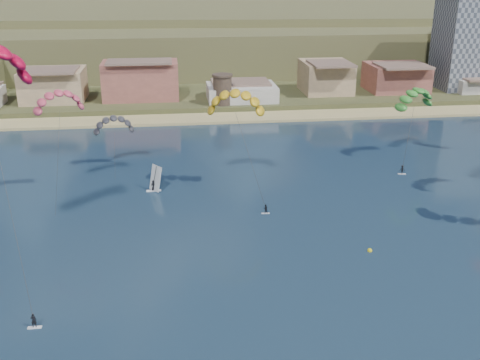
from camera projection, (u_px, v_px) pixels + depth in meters
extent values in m
cube|color=tan|center=(207.00, 118.00, 157.62)|extent=(2200.00, 12.00, 0.90)
cube|color=brown|center=(176.00, 4.00, 579.27)|extent=(2200.00, 900.00, 4.00)
cube|color=brown|center=(277.00, 33.00, 264.72)|extent=(320.00, 150.00, 15.00)
cube|color=brown|center=(107.00, 23.00, 292.29)|extent=(380.00, 170.00, 18.00)
cube|color=gray|center=(472.00, 40.00, 181.73)|extent=(20.00, 16.00, 30.00)
cylinder|color=#47382D|center=(222.00, 90.00, 163.58)|extent=(5.20, 5.20, 8.00)
cylinder|color=#47382D|center=(222.00, 75.00, 162.06)|extent=(5.82, 5.82, 0.60)
cube|color=silver|center=(35.00, 327.00, 67.91)|extent=(1.62, 0.50, 0.11)
imported|color=black|center=(34.00, 320.00, 67.56)|extent=(0.68, 0.45, 1.86)
cylinder|color=#262626|center=(8.00, 199.00, 69.80)|extent=(0.05, 0.05, 29.36)
cube|color=silver|center=(265.00, 213.00, 98.65)|extent=(1.41, 0.51, 0.09)
imported|color=black|center=(266.00, 209.00, 98.36)|extent=(0.81, 0.65, 1.59)
cylinder|color=#262626|center=(250.00, 159.00, 100.92)|extent=(0.05, 0.05, 18.22)
cube|color=silver|center=(402.00, 174.00, 116.85)|extent=(1.61, 0.69, 0.10)
imported|color=black|center=(402.00, 169.00, 116.52)|extent=(1.24, 0.83, 1.79)
cylinder|color=#262626|center=(408.00, 137.00, 119.45)|extent=(0.05, 0.05, 15.01)
cylinder|color=#262626|center=(61.00, 162.00, 98.36)|extent=(0.04, 0.04, 17.75)
cylinder|color=#262626|center=(114.00, 156.00, 115.58)|extent=(0.04, 0.04, 10.78)
cube|color=silver|center=(154.00, 191.00, 108.29)|extent=(2.74, 0.82, 0.14)
imported|color=black|center=(153.00, 185.00, 107.92)|extent=(0.97, 0.63, 1.97)
cube|color=white|center=(156.00, 178.00, 107.47)|extent=(1.08, 2.97, 4.70)
sphere|color=yellow|center=(370.00, 251.00, 85.79)|extent=(0.72, 0.72, 0.72)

